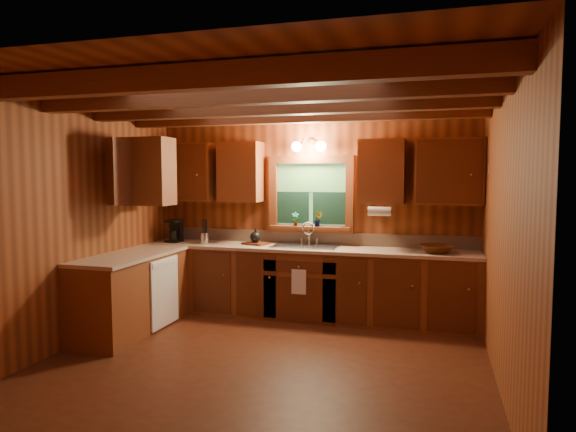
# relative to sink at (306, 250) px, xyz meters

# --- Properties ---
(room) EXTENTS (4.20, 4.20, 4.20)m
(room) POSITION_rel_sink_xyz_m (0.00, -1.60, 0.44)
(room) COLOR #4A2211
(room) RESTS_ON ground
(ceiling_beams) EXTENTS (4.20, 2.54, 0.18)m
(ceiling_beams) POSITION_rel_sink_xyz_m (0.00, -1.60, 1.63)
(ceiling_beams) COLOR #602E16
(ceiling_beams) RESTS_ON room
(base_cabinets) EXTENTS (4.20, 2.22, 0.86)m
(base_cabinets) POSITION_rel_sink_xyz_m (-0.49, -0.32, -0.43)
(base_cabinets) COLOR brown
(base_cabinets) RESTS_ON ground
(countertop) EXTENTS (4.20, 2.24, 0.04)m
(countertop) POSITION_rel_sink_xyz_m (-0.48, -0.31, 0.02)
(countertop) COLOR tan
(countertop) RESTS_ON base_cabinets
(backsplash) EXTENTS (4.20, 0.02, 0.16)m
(backsplash) POSITION_rel_sink_xyz_m (0.00, 0.28, 0.12)
(backsplash) COLOR tan
(backsplash) RESTS_ON room
(dishwasher_panel) EXTENTS (0.02, 0.60, 0.80)m
(dishwasher_panel) POSITION_rel_sink_xyz_m (-1.47, -0.92, -0.43)
(dishwasher_panel) COLOR white
(dishwasher_panel) RESTS_ON base_cabinets
(upper_cabinets) EXTENTS (4.19, 1.77, 0.78)m
(upper_cabinets) POSITION_rel_sink_xyz_m (-0.56, -0.18, 0.98)
(upper_cabinets) COLOR brown
(upper_cabinets) RESTS_ON room
(window) EXTENTS (1.12, 0.08, 1.00)m
(window) POSITION_rel_sink_xyz_m (0.00, 0.26, 0.67)
(window) COLOR #602E16
(window) RESTS_ON room
(window_sill) EXTENTS (1.06, 0.14, 0.04)m
(window_sill) POSITION_rel_sink_xyz_m (0.00, 0.22, 0.26)
(window_sill) COLOR #602E16
(window_sill) RESTS_ON room
(wall_sconce) EXTENTS (0.45, 0.21, 0.17)m
(wall_sconce) POSITION_rel_sink_xyz_m (0.00, 0.14, 1.31)
(wall_sconce) COLOR black
(wall_sconce) RESTS_ON room
(paper_towel_roll) EXTENTS (0.27, 0.11, 0.11)m
(paper_towel_roll) POSITION_rel_sink_xyz_m (0.92, -0.07, 0.51)
(paper_towel_roll) COLOR white
(paper_towel_roll) RESTS_ON upper_cabinets
(dish_towel) EXTENTS (0.18, 0.01, 0.30)m
(dish_towel) POSITION_rel_sink_xyz_m (0.00, -0.34, -0.34)
(dish_towel) COLOR white
(dish_towel) RESTS_ON base_cabinets
(sink) EXTENTS (0.82, 0.48, 0.43)m
(sink) POSITION_rel_sink_xyz_m (0.00, 0.00, 0.00)
(sink) COLOR silver
(sink) RESTS_ON countertop
(coffee_maker) EXTENTS (0.17, 0.22, 0.30)m
(coffee_maker) POSITION_rel_sink_xyz_m (-1.82, -0.03, 0.19)
(coffee_maker) COLOR black
(coffee_maker) RESTS_ON countertop
(utensil_crock) EXTENTS (0.12, 0.12, 0.33)m
(utensil_crock) POSITION_rel_sink_xyz_m (-1.35, -0.09, 0.12)
(utensil_crock) COLOR silver
(utensil_crock) RESTS_ON countertop
(cutting_board) EXTENTS (0.35, 0.29, 0.03)m
(cutting_board) POSITION_rel_sink_xyz_m (-0.68, 0.02, 0.06)
(cutting_board) COLOR #4E2210
(cutting_board) RESTS_ON countertop
(teakettle) EXTENTS (0.14, 0.14, 0.18)m
(teakettle) POSITION_rel_sink_xyz_m (-0.68, 0.02, 0.14)
(teakettle) COLOR black
(teakettle) RESTS_ON cutting_board
(wicker_basket) EXTENTS (0.44, 0.44, 0.09)m
(wicker_basket) POSITION_rel_sink_xyz_m (1.58, -0.08, 0.09)
(wicker_basket) COLOR #48230C
(wicker_basket) RESTS_ON countertop
(potted_plant_left) EXTENTS (0.11, 0.09, 0.18)m
(potted_plant_left) POSITION_rel_sink_xyz_m (-0.19, 0.20, 0.37)
(potted_plant_left) COLOR #4E2210
(potted_plant_left) RESTS_ON window_sill
(potted_plant_right) EXTENTS (0.11, 0.09, 0.19)m
(potted_plant_right) POSITION_rel_sink_xyz_m (0.11, 0.20, 0.38)
(potted_plant_right) COLOR #4E2210
(potted_plant_right) RESTS_ON window_sill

